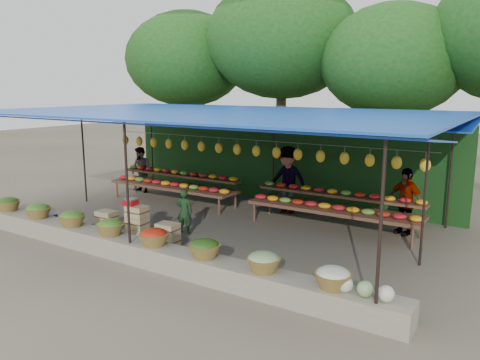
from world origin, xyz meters
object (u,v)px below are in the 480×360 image
Objects in this scene: weighing_scale at (130,201)px; blue_crate_front at (44,221)px; blue_crate_back at (6,208)px; vendor_seated at (184,211)px; crate_counter at (137,226)px.

weighing_scale is 0.64× the size of blue_crate_front.
weighing_scale reaches higher than blue_crate_back.
blue_crate_front is (-3.23, -1.46, -0.37)m from vendor_seated.
blue_crate_front is at bearing -167.93° from crate_counter.
weighing_scale reaches higher than crate_counter.
weighing_scale reaches higher than vendor_seated.
vendor_seated is 2.02× the size of blue_crate_front.
blue_crate_front is at bearing 1.07° from blue_crate_back.
blue_crate_front is (-2.58, -0.55, -0.15)m from crate_counter.
blue_crate_front is at bearing -167.18° from weighing_scale.
weighing_scale is at bearing 31.97° from vendor_seated.
weighing_scale is 1.26m from vendor_seated.
blue_crate_back is (-4.54, -0.34, -0.15)m from crate_counter.
blue_crate_back reaches higher than blue_crate_front.
vendor_seated is (0.65, 0.91, 0.22)m from crate_counter.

